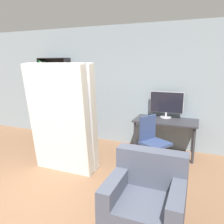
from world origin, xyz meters
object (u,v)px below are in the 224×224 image
Objects in this scene: bookshelf at (53,100)px; mattress_far at (67,117)px; monitor at (166,103)px; office_chair at (153,147)px; mattress_near at (59,120)px; armchair at (146,201)px.

bookshelf is 1.07× the size of mattress_far.
monitor is 2.09m from mattress_far.
monitor reaches higher than office_chair.
bookshelf is at bearing 129.16° from mattress_near.
bookshelf is (-2.82, 0.91, 0.55)m from office_chair.
monitor is at bearing 48.27° from mattress_near.
armchair is (1.66, -0.97, -0.62)m from mattress_far.
office_chair is at bearing -95.39° from monitor.
mattress_near is at bearing -150.26° from office_chair.
monitor is at bearing 43.86° from mattress_far.
mattress_far reaches higher than armchair.
mattress_near is at bearing -90.00° from mattress_far.
mattress_far is at bearing -46.55° from bookshelf.
bookshelf is 3.97m from armchair.
office_chair is 0.50× the size of mattress_far.
mattress_near reaches higher than monitor.
monitor is at bearing 93.66° from armchair.
office_chair is 1.63m from mattress_far.
mattress_far is at bearing 149.66° from armchair.
mattress_near is (-1.42, -0.81, 0.56)m from office_chair.
armchair is at bearing -81.27° from office_chair.
mattress_near reaches higher than office_chair.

